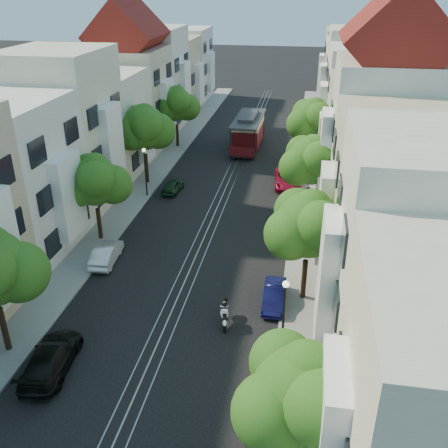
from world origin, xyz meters
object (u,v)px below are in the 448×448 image
at_px(tree_w_c, 144,129).
at_px(lamp_east, 284,307).
at_px(tree_w_b, 95,182).
at_px(sportbike_rider, 225,313).
at_px(tree_e_d, 313,120).
at_px(lamp_west, 145,165).
at_px(parked_car_e_mid, 274,296).
at_px(parked_car_e_far, 288,179).
at_px(parked_car_w_far, 173,186).
at_px(tree_e_b, 310,226).
at_px(tree_w_d, 177,105).
at_px(tree_e_c, 312,162).
at_px(parked_car_w_near, 51,358).
at_px(tree_e_a, 303,395).
at_px(parked_car_w_mid, 106,254).
at_px(cable_car, 248,130).

relative_size(tree_w_c, lamp_east, 1.71).
height_order(tree_w_b, tree_w_c, tree_w_c).
bearing_deg(tree_w_b, sportbike_rider, -38.25).
bearing_deg(tree_e_d, lamp_west, -146.50).
distance_m(parked_car_e_mid, parked_car_e_far, 18.24).
distance_m(parked_car_e_mid, parked_car_w_far, 18.17).
xyz_separation_m(tree_e_b, parked_car_e_mid, (-1.66, -0.79, -4.17)).
relative_size(lamp_east, parked_car_e_mid, 1.21).
distance_m(tree_w_d, parked_car_w_far, 13.54).
xyz_separation_m(tree_e_c, lamp_east, (-0.96, -15.98, -1.75)).
bearing_deg(parked_car_w_far, parked_car_e_mid, 126.58).
bearing_deg(tree_w_b, lamp_east, -36.58).
xyz_separation_m(sportbike_rider, parked_car_w_far, (-7.51, 17.46, -0.18)).
distance_m(tree_e_c, sportbike_rider, 15.18).
bearing_deg(parked_car_w_far, lamp_east, 122.12).
relative_size(sportbike_rider, parked_car_w_far, 0.63).
relative_size(lamp_east, lamp_west, 1.00).
bearing_deg(parked_car_w_near, sportbike_rider, -153.24).
relative_size(tree_e_d, tree_w_b, 1.09).
xyz_separation_m(tree_e_a, tree_w_d, (-14.40, 39.00, 0.20)).
xyz_separation_m(tree_e_d, tree_w_c, (-14.40, -6.00, 0.20)).
distance_m(lamp_west, parked_car_w_mid, 11.17).
bearing_deg(tree_w_c, tree_e_a, -62.78).
height_order(tree_e_a, sportbike_rider, tree_e_a).
relative_size(parked_car_e_mid, parked_car_w_far, 1.08).
relative_size(tree_w_c, lamp_west, 1.71).
relative_size(tree_e_a, sportbike_rider, 3.13).
relative_size(lamp_east, cable_car, 0.46).
height_order(tree_e_a, parked_car_e_far, tree_e_a).
relative_size(lamp_west, parked_car_e_mid, 1.21).
bearing_deg(lamp_east, tree_e_d, 87.96).
bearing_deg(lamp_east, parked_car_w_mid, 149.26).
height_order(lamp_west, cable_car, lamp_west).
xyz_separation_m(tree_e_a, tree_e_b, (0.00, 12.00, 0.34)).
height_order(tree_e_d, parked_car_e_mid, tree_e_d).
xyz_separation_m(lamp_west, parked_car_e_far, (11.67, 4.42, -2.16)).
distance_m(tree_e_c, tree_e_d, 11.00).
xyz_separation_m(tree_e_d, parked_car_w_mid, (-12.86, -19.90, -4.26)).
distance_m(tree_w_d, cable_car, 8.10).
bearing_deg(tree_e_b, parked_car_e_far, 96.17).
bearing_deg(lamp_west, tree_e_b, -43.85).
xyz_separation_m(sportbike_rider, parked_car_e_far, (2.26, 20.53, -0.03)).
bearing_deg(tree_e_a, parked_car_w_far, 113.85).
relative_size(lamp_east, parked_car_w_mid, 1.12).
xyz_separation_m(tree_e_c, tree_w_d, (-14.40, 16.00, 0.00)).
bearing_deg(parked_car_e_far, parked_car_w_mid, -130.00).
distance_m(tree_e_d, tree_w_d, 15.25).
bearing_deg(parked_car_e_far, tree_e_b, -88.26).
bearing_deg(tree_e_c, parked_car_e_far, 106.32).
height_order(tree_e_b, parked_car_e_far, tree_e_b).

